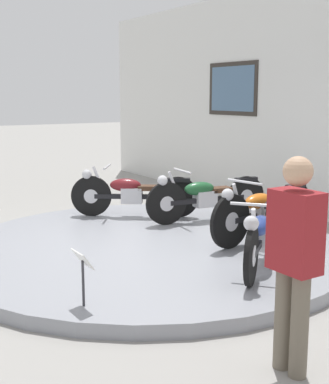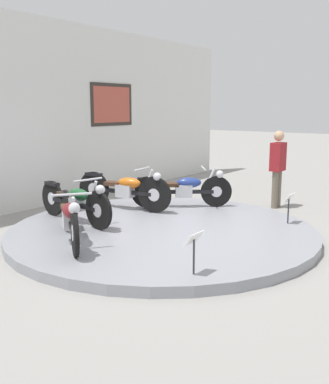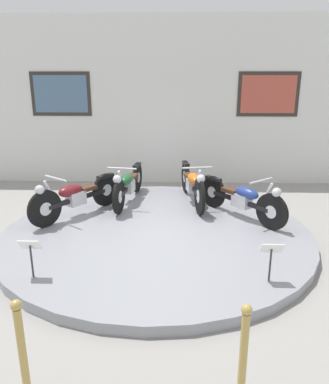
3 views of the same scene
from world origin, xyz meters
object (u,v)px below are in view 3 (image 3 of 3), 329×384
(info_placard_front_left, at_px, (30,250))
(info_placard_front_centre, at_px, (271,253))
(motorcycle_maroon, at_px, (76,196))
(stanchion_post_right_of_entry, at_px, (241,384))
(motorcycle_orange, at_px, (192,183))
(stanchion_post_left_of_entry, at_px, (26,378))
(motorcycle_blue, at_px, (242,198))
(motorcycle_green, at_px, (128,184))

(info_placard_front_left, height_order, info_placard_front_centre, same)
(motorcycle_maroon, distance_m, info_placard_front_left, 2.10)
(stanchion_post_right_of_entry, bearing_deg, motorcycle_orange, 92.24)
(motorcycle_maroon, height_order, stanchion_post_right_of_entry, stanchion_post_right_of_entry)
(info_placard_front_left, height_order, stanchion_post_left_of_entry, stanchion_post_left_of_entry)
(motorcycle_maroon, bearing_deg, stanchion_post_right_of_entry, -60.12)
(motorcycle_orange, distance_m, info_placard_front_centre, 3.01)
(motorcycle_maroon, xyz_separation_m, motorcycle_blue, (2.90, -0.00, -0.01))
(motorcycle_maroon, relative_size, motorcycle_orange, 0.81)
(stanchion_post_left_of_entry, xyz_separation_m, stanchion_post_right_of_entry, (1.62, 0.00, 0.00))
(motorcycle_orange, bearing_deg, motorcycle_maroon, -159.10)
(info_placard_front_left, bearing_deg, motorcycle_green, 74.09)
(motorcycle_blue, bearing_deg, motorcycle_maroon, 180.00)
(motorcycle_green, relative_size, stanchion_post_right_of_entry, 1.92)
(motorcycle_maroon, distance_m, motorcycle_green, 1.14)
(motorcycle_green, relative_size, motorcycle_blue, 1.26)
(motorcycle_blue, xyz_separation_m, info_placard_front_centre, (-0.00, -2.10, -0.00))
(motorcycle_green, distance_m, stanchion_post_left_of_entry, 4.72)
(motorcycle_maroon, relative_size, motorcycle_blue, 1.05)
(motorcycle_maroon, bearing_deg, motorcycle_green, 43.71)
(motorcycle_blue, xyz_separation_m, info_placard_front_left, (-2.90, -2.10, -0.00))
(info_placard_front_centre, bearing_deg, motorcycle_orange, 105.89)
(motorcycle_green, height_order, motorcycle_orange, motorcycle_orange)
(motorcycle_maroon, bearing_deg, motorcycle_blue, -0.00)
(motorcycle_maroon, distance_m, stanchion_post_left_of_entry, 3.98)
(motorcycle_blue, xyz_separation_m, stanchion_post_right_of_entry, (-0.64, -3.92, -0.17))
(stanchion_post_left_of_entry, bearing_deg, motorcycle_maroon, 99.25)
(motorcycle_maroon, distance_m, motorcycle_orange, 2.22)
(motorcycle_green, xyz_separation_m, info_placard_front_left, (-0.82, -2.89, -0.01))
(motorcycle_orange, relative_size, info_placard_front_left, 3.91)
(info_placard_front_left, xyz_separation_m, stanchion_post_right_of_entry, (2.26, -1.82, -0.17))
(motorcycle_maroon, height_order, info_placard_front_left, motorcycle_maroon)
(motorcycle_maroon, relative_size, info_placard_front_centre, 3.17)
(motorcycle_maroon, height_order, info_placard_front_centre, motorcycle_maroon)
(motorcycle_orange, distance_m, motorcycle_blue, 1.14)
(motorcycle_green, bearing_deg, info_placard_front_left, -105.91)
(motorcycle_orange, distance_m, info_placard_front_left, 3.56)
(motorcycle_blue, bearing_deg, info_placard_front_left, -144.00)
(motorcycle_maroon, distance_m, motorcycle_blue, 2.90)
(motorcycle_blue, distance_m, stanchion_post_right_of_entry, 3.98)
(motorcycle_green, distance_m, motorcycle_orange, 1.25)
(motorcycle_green, distance_m, info_placard_front_centre, 3.56)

